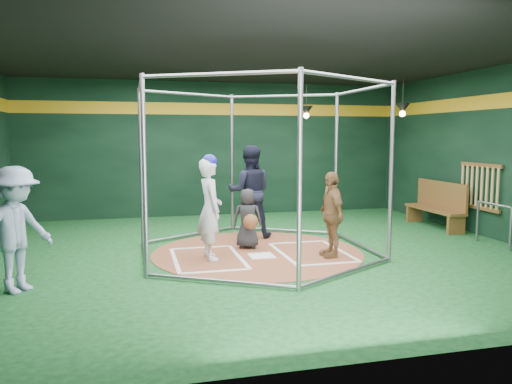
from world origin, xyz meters
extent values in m
cube|color=#0D3C17|center=(0.00, 0.00, -0.01)|extent=(10.00, 9.00, 0.02)
cube|color=black|center=(0.00, 0.00, 3.50)|extent=(10.00, 9.00, 0.02)
cube|color=black|center=(0.00, 4.50, 1.75)|extent=(10.00, 0.10, 3.50)
cube|color=black|center=(0.00, -4.50, 1.75)|extent=(10.00, 0.10, 3.50)
cube|color=black|center=(5.00, 0.00, 1.75)|extent=(0.10, 9.00, 3.50)
cube|color=gold|center=(0.00, 4.47, 2.80)|extent=(10.00, 0.01, 0.30)
cube|color=gold|center=(4.97, 0.00, 2.80)|extent=(0.01, 9.00, 0.30)
cylinder|color=brown|center=(0.00, 0.00, 0.01)|extent=(3.80, 3.80, 0.01)
cube|color=white|center=(0.00, -0.30, 0.02)|extent=(0.43, 0.43, 0.01)
cube|color=white|center=(-0.95, 0.60, 0.02)|extent=(1.10, 0.07, 0.01)
cube|color=white|center=(-0.95, -1.10, 0.02)|extent=(1.10, 0.07, 0.01)
cube|color=white|center=(-1.50, -0.25, 0.02)|extent=(0.07, 1.70, 0.01)
cube|color=white|center=(-0.40, -0.25, 0.02)|extent=(0.07, 1.70, 0.01)
cube|color=white|center=(0.95, 0.60, 0.02)|extent=(1.10, 0.07, 0.01)
cube|color=white|center=(0.95, -1.10, 0.02)|extent=(1.10, 0.07, 0.01)
cube|color=white|center=(0.40, -0.25, 0.02)|extent=(0.07, 1.70, 0.01)
cube|color=white|center=(1.50, -0.25, 0.02)|extent=(0.07, 1.70, 0.01)
cylinder|color=gray|center=(1.99, 1.15, 1.50)|extent=(0.07, 0.07, 3.00)
cylinder|color=gray|center=(0.00, 2.30, 1.50)|extent=(0.07, 0.07, 3.00)
cylinder|color=gray|center=(-1.99, 1.15, 1.50)|extent=(0.07, 0.07, 3.00)
cylinder|color=gray|center=(-1.99, -1.15, 1.50)|extent=(0.07, 0.07, 3.00)
cylinder|color=gray|center=(0.00, -2.30, 1.50)|extent=(0.07, 0.07, 3.00)
cylinder|color=gray|center=(1.99, -1.15, 1.50)|extent=(0.07, 0.07, 3.00)
cylinder|color=gray|center=(1.00, 1.72, 2.95)|extent=(2.02, 1.20, 0.06)
cylinder|color=gray|center=(1.00, 1.72, 0.05)|extent=(2.02, 1.20, 0.06)
cylinder|color=gray|center=(-1.00, 1.72, 2.95)|extent=(2.02, 1.20, 0.06)
cylinder|color=gray|center=(-1.00, 1.72, 0.05)|extent=(2.02, 1.20, 0.06)
cylinder|color=gray|center=(-1.99, 0.00, 2.95)|extent=(0.06, 2.30, 0.06)
cylinder|color=gray|center=(-1.99, 0.00, 0.05)|extent=(0.06, 2.30, 0.06)
cylinder|color=gray|center=(-1.00, -1.73, 2.95)|extent=(2.02, 1.20, 0.06)
cylinder|color=gray|center=(-1.00, -1.73, 0.05)|extent=(2.02, 1.20, 0.06)
cylinder|color=gray|center=(1.00, -1.73, 2.95)|extent=(2.02, 1.20, 0.06)
cylinder|color=gray|center=(1.00, -1.73, 0.05)|extent=(2.02, 1.20, 0.06)
cylinder|color=gray|center=(1.99, 0.00, 2.95)|extent=(0.06, 2.30, 0.06)
cylinder|color=gray|center=(1.99, 0.00, 0.05)|extent=(0.06, 2.30, 0.06)
cube|color=brown|center=(4.94, 0.40, 1.50)|extent=(0.05, 1.25, 0.08)
cube|color=brown|center=(4.94, 0.40, 0.60)|extent=(0.05, 1.25, 0.08)
cylinder|color=tan|center=(4.92, -0.15, 1.05)|extent=(0.06, 0.06, 0.85)
cylinder|color=tan|center=(4.92, 0.01, 1.05)|extent=(0.06, 0.06, 0.85)
cylinder|color=tan|center=(4.92, 0.16, 1.05)|extent=(0.06, 0.06, 0.85)
cylinder|color=tan|center=(4.92, 0.32, 1.05)|extent=(0.06, 0.06, 0.85)
cylinder|color=tan|center=(4.92, 0.48, 1.05)|extent=(0.06, 0.06, 0.85)
cylinder|color=tan|center=(4.92, 0.64, 1.05)|extent=(0.06, 0.06, 0.85)
cylinder|color=tan|center=(4.92, 0.79, 1.05)|extent=(0.06, 0.06, 0.85)
cylinder|color=tan|center=(4.92, 0.95, 1.05)|extent=(0.06, 0.06, 0.85)
cone|color=black|center=(2.20, 3.60, 2.75)|extent=(0.34, 0.34, 0.22)
sphere|color=#FFD899|center=(2.20, 3.60, 2.62)|extent=(0.14, 0.14, 0.14)
cylinder|color=black|center=(2.20, 3.60, 3.10)|extent=(0.02, 0.02, 0.70)
cone|color=black|center=(4.00, 2.00, 2.75)|extent=(0.34, 0.34, 0.22)
sphere|color=#FFD899|center=(4.00, 2.00, 2.62)|extent=(0.14, 0.14, 0.14)
cylinder|color=black|center=(4.00, 2.00, 3.10)|extent=(0.02, 0.02, 0.70)
imported|color=silver|center=(-0.90, -0.26, 0.87)|extent=(0.48, 0.67, 1.72)
sphere|color=navy|center=(-0.90, -0.26, 1.67)|extent=(0.26, 0.26, 0.26)
imported|color=#A67B47|center=(1.18, -0.59, 0.76)|extent=(0.38, 0.88, 1.49)
imported|color=black|center=(-0.09, 0.40, 0.57)|extent=(0.64, 0.52, 1.12)
sphere|color=brown|center=(-0.09, 0.15, 0.55)|extent=(0.28, 0.28, 0.28)
imported|color=black|center=(0.18, 1.38, 0.96)|extent=(1.07, 0.92, 1.90)
imported|color=#93A6C3|center=(-3.70, -1.39, 0.86)|extent=(1.18, 1.26, 1.71)
cube|color=brown|center=(4.55, 1.42, 0.43)|extent=(0.43, 1.83, 0.06)
cube|color=brown|center=(4.72, 1.42, 0.76)|extent=(0.06, 1.83, 0.61)
cube|color=brown|center=(4.55, 0.60, 0.20)|extent=(0.41, 0.08, 0.41)
cube|color=brown|center=(4.55, 2.23, 0.20)|extent=(0.41, 0.08, 0.41)
cylinder|color=slate|center=(4.55, -0.98, 0.41)|extent=(0.05, 0.05, 0.82)
cylinder|color=slate|center=(4.55, -0.07, 0.41)|extent=(0.05, 0.05, 0.82)
cylinder|color=slate|center=(4.55, -0.53, 0.80)|extent=(0.05, 0.91, 0.05)
camera|label=1|loc=(-2.17, -8.58, 2.12)|focal=35.00mm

